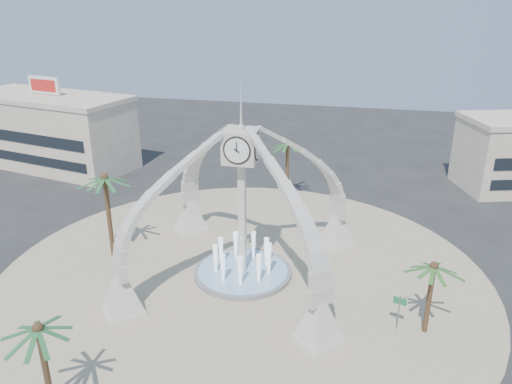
% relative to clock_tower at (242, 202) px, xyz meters
% --- Properties ---
extents(ground, '(140.00, 140.00, 0.00)m').
position_rel_clock_tower_xyz_m(ground, '(0.00, 0.00, -6.49)').
color(ground, '#282828').
rests_on(ground, ground).
extents(plaza, '(40.00, 40.00, 0.06)m').
position_rel_clock_tower_xyz_m(plaza, '(0.00, 0.00, -6.46)').
color(plaza, tan).
rests_on(plaza, ground).
extents(clock_tower, '(17.94, 17.94, 16.30)m').
position_rel_clock_tower_xyz_m(clock_tower, '(0.00, 0.00, 0.00)').
color(clock_tower, beige).
rests_on(clock_tower, ground).
extents(fountain, '(8.00, 8.00, 3.62)m').
position_rel_clock_tower_xyz_m(fountain, '(0.00, 0.00, -6.20)').
color(fountain, gray).
rests_on(fountain, ground).
extents(building_nw, '(23.75, 13.73, 11.90)m').
position_rel_clock_tower_xyz_m(building_nw, '(-32.00, 22.00, -1.66)').
color(building_nw, beige).
rests_on(building_nw, ground).
extents(palm_east, '(4.51, 4.51, 5.81)m').
position_rel_clock_tower_xyz_m(palm_east, '(14.02, -4.43, -1.43)').
color(palm_east, brown).
rests_on(palm_east, ground).
extents(palm_west, '(4.65, 4.65, 8.12)m').
position_rel_clock_tower_xyz_m(palm_west, '(-12.04, 0.62, 0.71)').
color(palm_west, brown).
rests_on(palm_west, ground).
extents(palm_north, '(4.96, 4.96, 7.45)m').
position_rel_clock_tower_xyz_m(palm_north, '(0.68, 16.94, 0.06)').
color(palm_north, brown).
rests_on(palm_north, ground).
extents(palm_south, '(3.92, 3.92, 6.23)m').
position_rel_clock_tower_xyz_m(palm_south, '(-6.54, -16.47, -1.04)').
color(palm_south, brown).
rests_on(palm_south, ground).
extents(street_sign, '(0.98, 0.32, 2.76)m').
position_rel_clock_tower_xyz_m(street_sign, '(12.17, -4.61, -4.52)').
color(street_sign, slate).
rests_on(street_sign, ground).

